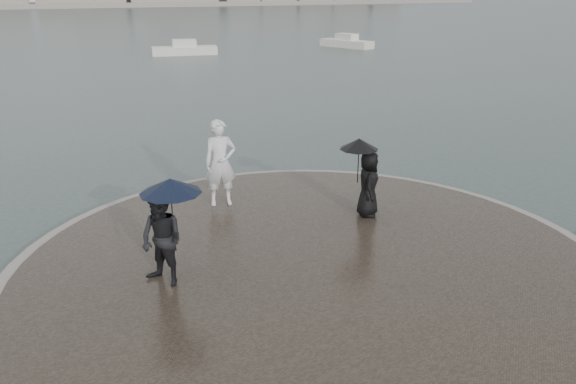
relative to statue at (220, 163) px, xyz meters
name	(u,v)px	position (x,y,z in m)	size (l,w,h in m)	color
ground	(410,380)	(0.77, -7.38, -1.47)	(400.00, 400.00, 0.00)	#2B3835
kerb_ring	(313,271)	(0.77, -3.88, -1.31)	(12.50, 12.50, 0.32)	gray
quay_tip	(313,270)	(0.77, -3.88, -1.29)	(11.90, 11.90, 0.36)	#2D261E
statue	(220,163)	(0.00, 0.00, 0.00)	(0.81, 0.53, 2.21)	silver
visitor_left	(164,226)	(-2.13, -3.53, 0.05)	(1.36, 1.23, 2.04)	black
visitor_right	(366,174)	(3.01, -2.11, -0.04)	(1.13, 1.03, 1.95)	black
boats	(165,57)	(4.92, 32.13, -1.09)	(43.70, 16.48, 1.50)	silver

